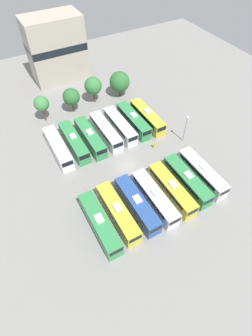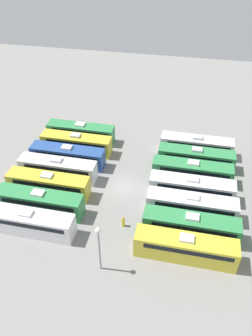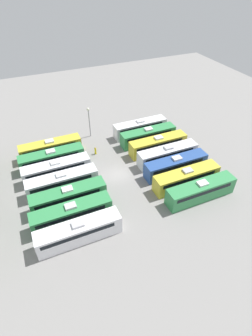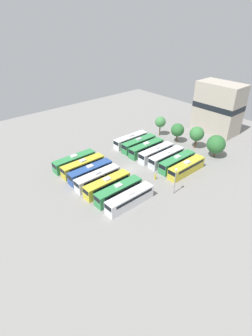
{
  "view_description": "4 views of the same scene",
  "coord_description": "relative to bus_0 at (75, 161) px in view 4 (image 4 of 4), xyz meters",
  "views": [
    {
      "loc": [
        -17.17,
        -30.45,
        39.56
      ],
      "look_at": [
        -1.21,
        -1.72,
        1.71
      ],
      "focal_mm": 28.0,
      "sensor_mm": 36.0,
      "label": 1
    },
    {
      "loc": [
        35.61,
        8.07,
        31.75
      ],
      "look_at": [
        -0.61,
        0.27,
        3.01
      ],
      "focal_mm": 35.0,
      "sensor_mm": 36.0,
      "label": 2
    },
    {
      "loc": [
        -33.5,
        12.9,
        30.75
      ],
      "look_at": [
        -0.84,
        -1.26,
        1.7
      ],
      "focal_mm": 28.0,
      "sensor_mm": 36.0,
      "label": 3
    },
    {
      "loc": [
        43.42,
        -39.11,
        35.77
      ],
      "look_at": [
        0.61,
        -1.83,
        1.43
      ],
      "focal_mm": 28.0,
      "sensor_mm": 36.0,
      "label": 4
    }
  ],
  "objects": [
    {
      "name": "worker_person",
      "position": [
        18.25,
        11.62,
        -0.89
      ],
      "size": [
        0.36,
        0.36,
        1.64
      ],
      "color": "gold",
      "rests_on": "ground_plane"
    },
    {
      "name": "bus_10",
      "position": [
        10.81,
        19.78,
        0.0
      ],
      "size": [
        2.6,
        11.72,
        3.36
      ],
      "color": "silver",
      "rests_on": "ground_plane"
    },
    {
      "name": "bus_3",
      "position": [
        10.56,
        -0.12,
        0.0
      ],
      "size": [
        2.6,
        11.72,
        3.36
      ],
      "color": "silver",
      "rests_on": "ground_plane"
    },
    {
      "name": "tree_0",
      "position": [
        0.89,
        31.99,
        2.99
      ],
      "size": [
        3.46,
        3.46,
        6.41
      ],
      "color": "brown",
      "rests_on": "ground_plane"
    },
    {
      "name": "bus_0",
      "position": [
        0.0,
        0.0,
        0.0
      ],
      "size": [
        2.6,
        11.72,
        3.36
      ],
      "color": "#338C4C",
      "rests_on": "ground_plane"
    },
    {
      "name": "bus_1",
      "position": [
        3.51,
        0.38,
        0.0
      ],
      "size": [
        2.6,
        11.72,
        3.36
      ],
      "color": "gold",
      "rests_on": "ground_plane"
    },
    {
      "name": "bus_6",
      "position": [
        21.53,
        0.32,
        0.0
      ],
      "size": [
        2.6,
        11.72,
        3.36
      ],
      "color": "white",
      "rests_on": "ground_plane"
    },
    {
      "name": "light_pole",
      "position": [
        25.03,
        10.52,
        2.97
      ],
      "size": [
        0.6,
        0.6,
        6.67
      ],
      "color": "gray",
      "rests_on": "ground_plane"
    },
    {
      "name": "bus_13",
      "position": [
        21.39,
        19.65,
        0.0
      ],
      "size": [
        2.6,
        11.72,
        3.36
      ],
      "color": "gold",
      "rests_on": "ground_plane"
    },
    {
      "name": "tree_2",
      "position": [
        14.18,
        33.28,
        2.84
      ],
      "size": [
        4.27,
        4.27,
        6.66
      ],
      "color": "brown",
      "rests_on": "ground_plane"
    },
    {
      "name": "bus_2",
      "position": [
        7.13,
        0.2,
        0.0
      ],
      "size": [
        2.6,
        11.72,
        3.36
      ],
      "color": "#284C93",
      "rests_on": "ground_plane"
    },
    {
      "name": "depot_building",
      "position": [
        10.86,
        48.62,
        6.58
      ],
      "size": [
        14.46,
        8.34,
        16.29
      ],
      "color": "#B2A899",
      "rests_on": "ground_plane"
    },
    {
      "name": "bus_11",
      "position": [
        14.4,
        19.97,
        0.0
      ],
      "size": [
        2.6,
        11.72,
        3.36
      ],
      "color": "silver",
      "rests_on": "ground_plane"
    },
    {
      "name": "bus_8",
      "position": [
        3.49,
        20.05,
        0.0
      ],
      "size": [
        2.6,
        11.72,
        3.36
      ],
      "color": "#338C4C",
      "rests_on": "ground_plane"
    },
    {
      "name": "bus_9",
      "position": [
        7.04,
        19.65,
        0.0
      ],
      "size": [
        2.6,
        11.72,
        3.36
      ],
      "color": "#338C4C",
      "rests_on": "ground_plane"
    },
    {
      "name": "bus_5",
      "position": [
        17.9,
        0.24,
        0.0
      ],
      "size": [
        2.6,
        11.72,
        3.36
      ],
      "color": "#338C4C",
      "rests_on": "ground_plane"
    },
    {
      "name": "bus_12",
      "position": [
        17.97,
        20.08,
        0.0
      ],
      "size": [
        2.6,
        11.72,
        3.36
      ],
      "color": "#338C4C",
      "rests_on": "ground_plane"
    },
    {
      "name": "tree_1",
      "position": [
        7.98,
        32.07,
        2.42
      ],
      "size": [
        4.05,
        4.05,
        6.13
      ],
      "color": "brown",
      "rests_on": "ground_plane"
    },
    {
      "name": "ground_plane",
      "position": [
        10.68,
        9.95,
        -1.65
      ],
      "size": [
        115.63,
        115.63,
        0.0
      ],
      "primitive_type": "plane",
      "color": "gray"
    },
    {
      "name": "bus_7",
      "position": [
        -0.05,
        19.97,
        0.0
      ],
      "size": [
        2.6,
        11.72,
        3.36
      ],
      "color": "white",
      "rests_on": "ground_plane"
    },
    {
      "name": "bus_4",
      "position": [
        14.22,
        -0.08,
        0.0
      ],
      "size": [
        2.6,
        11.72,
        3.36
      ],
      "color": "gold",
      "rests_on": "ground_plane"
    },
    {
      "name": "tree_3",
      "position": [
        21.18,
        32.64,
        2.23
      ],
      "size": [
        5.13,
        5.13,
        6.46
      ],
      "color": "brown",
      "rests_on": "ground_plane"
    }
  ]
}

